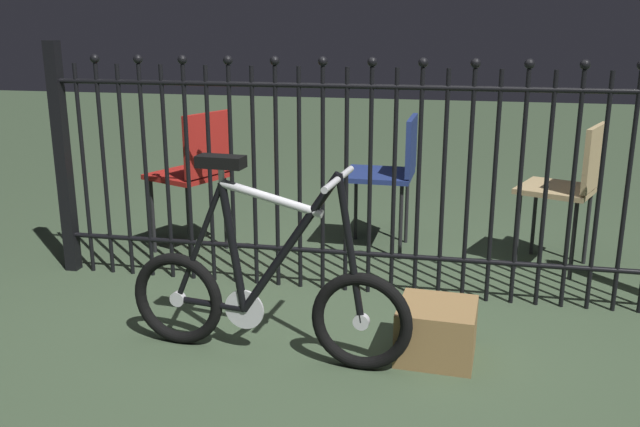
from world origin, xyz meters
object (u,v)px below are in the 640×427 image
object	(u,v)px
chair_tan	(571,181)
bicycle	(265,293)
chair_red	(196,167)
display_crate	(437,331)
chair_navy	(391,167)

from	to	relation	value
chair_tan	bicycle	bearing A→B (deg)	-135.22
chair_red	display_crate	xyz separation A→B (m)	(1.52, -1.11, -0.43)
chair_navy	display_crate	bearing A→B (deg)	-75.79
bicycle	chair_red	distance (m)	1.50
chair_navy	chair_tan	size ratio (longest dim) A/B	0.99
chair_tan	chair_red	size ratio (longest dim) A/B	0.96
display_crate	chair_red	bearing A→B (deg)	143.83
bicycle	display_crate	bearing A→B (deg)	10.90
bicycle	chair_tan	size ratio (longest dim) A/B	1.48
bicycle	display_crate	world-z (taller)	bicycle
chair_navy	display_crate	size ratio (longest dim) A/B	2.60
chair_red	display_crate	size ratio (longest dim) A/B	2.72
chair_red	chair_tan	bearing A→B (deg)	4.06
bicycle	chair_navy	world-z (taller)	bicycle
bicycle	chair_red	size ratio (longest dim) A/B	1.43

